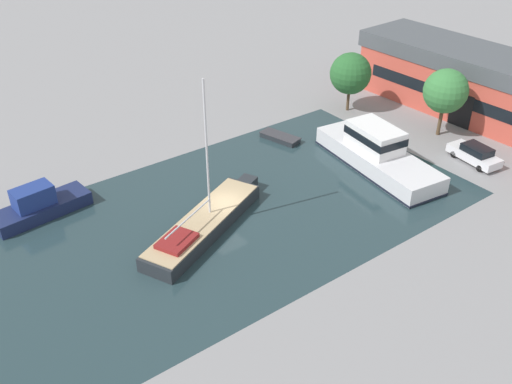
% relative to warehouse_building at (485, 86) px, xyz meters
% --- Properties ---
extents(ground_plane, '(440.00, 440.00, 0.00)m').
position_rel_warehouse_building_xyz_m(ground_plane, '(-0.66, -30.97, -3.28)').
color(ground_plane, gray).
extents(water_canal, '(20.80, 38.31, 0.01)m').
position_rel_warehouse_building_xyz_m(water_canal, '(-0.66, -30.97, -3.28)').
color(water_canal, '#23383D').
rests_on(water_canal, ground).
extents(warehouse_building, '(27.81, 8.73, 6.49)m').
position_rel_warehouse_building_xyz_m(warehouse_building, '(0.00, 0.00, 0.00)').
color(warehouse_building, '#C64C3D').
rests_on(warehouse_building, ground).
extents(quay_tree_near_building, '(4.14, 4.14, 6.53)m').
position_rel_warehouse_building_xyz_m(quay_tree_near_building, '(0.15, -6.77, 1.17)').
color(quay_tree_near_building, brown).
rests_on(quay_tree_near_building, ground).
extents(quay_tree_by_water, '(4.22, 4.22, 6.12)m').
position_rel_warehouse_building_xyz_m(quay_tree_by_water, '(-9.24, -9.73, 0.72)').
color(quay_tree_by_water, brown).
rests_on(quay_tree_by_water, ground).
extents(parked_car, '(4.97, 2.41, 1.63)m').
position_rel_warehouse_building_xyz_m(parked_car, '(5.55, -8.74, -2.46)').
color(parked_car, silver).
rests_on(parked_car, ground).
extents(sailboat_moored, '(7.58, 12.77, 11.44)m').
position_rel_warehouse_building_xyz_m(sailboat_moored, '(0.05, -33.30, -2.64)').
color(sailboat_moored, '#23282D').
rests_on(sailboat_moored, water_canal).
extents(motor_cruiser, '(13.27, 5.72, 3.65)m').
position_rel_warehouse_building_xyz_m(motor_cruiser, '(0.91, -16.27, -1.97)').
color(motor_cruiser, silver).
rests_on(motor_cruiser, water_canal).
extents(small_dinghy, '(4.18, 2.46, 0.52)m').
position_rel_warehouse_building_xyz_m(small_dinghy, '(-8.04, -19.77, -3.01)').
color(small_dinghy, '#23282D').
rests_on(small_dinghy, water_canal).
extents(cabin_boat, '(3.21, 7.43, 2.53)m').
position_rel_warehouse_building_xyz_m(cabin_boat, '(-9.09, -42.25, -2.39)').
color(cabin_boat, '#19234C').
rests_on(cabin_boat, water_canal).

